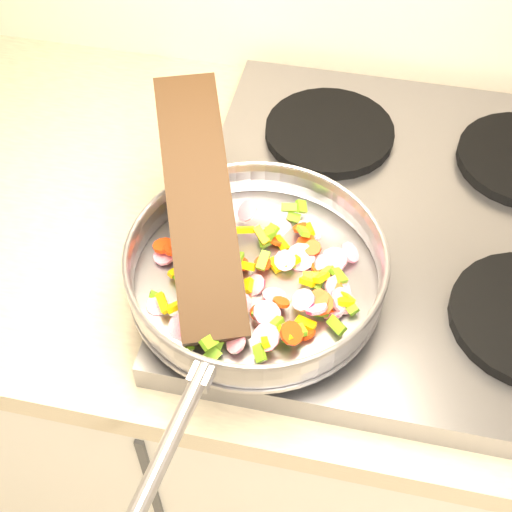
# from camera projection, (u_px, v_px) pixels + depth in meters

# --- Properties ---
(cooktop) EXTENTS (0.60, 0.60, 0.04)m
(cooktop) POSITION_uv_depth(u_px,v_px,m) (415.00, 229.00, 0.97)
(cooktop) COLOR #939399
(cooktop) RESTS_ON counter_top
(grate_fl) EXTENTS (0.19, 0.19, 0.02)m
(grate_fl) POSITION_uv_depth(u_px,v_px,m) (296.00, 279.00, 0.88)
(grate_fl) COLOR black
(grate_fl) RESTS_ON cooktop
(grate_bl) EXTENTS (0.19, 0.19, 0.02)m
(grate_bl) POSITION_uv_depth(u_px,v_px,m) (329.00, 132.00, 1.05)
(grate_bl) COLOR black
(grate_bl) RESTS_ON cooktop
(saute_pan) EXTENTS (0.35, 0.51, 0.06)m
(saute_pan) POSITION_uv_depth(u_px,v_px,m) (255.00, 267.00, 0.84)
(saute_pan) COLOR #9E9EA5
(saute_pan) RESTS_ON grate_fl
(vegetable_heap) EXTENTS (0.26, 0.26, 0.05)m
(vegetable_heap) POSITION_uv_depth(u_px,v_px,m) (261.00, 276.00, 0.84)
(vegetable_heap) COLOR #5D9918
(vegetable_heap) RESTS_ON saute_pan
(wooden_spatula) EXTENTS (0.18, 0.33, 0.13)m
(wooden_spatula) POSITION_uv_depth(u_px,v_px,m) (199.00, 202.00, 0.83)
(wooden_spatula) COLOR black
(wooden_spatula) RESTS_ON saute_pan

